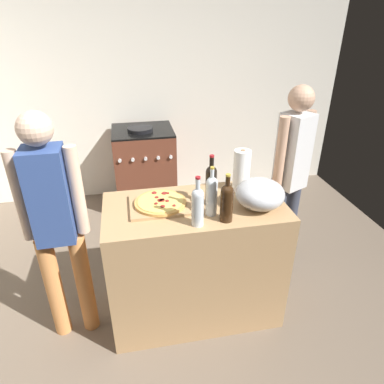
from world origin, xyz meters
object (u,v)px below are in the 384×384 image
Objects in this scene: wine_bottle_green at (211,183)px; wine_bottle_clear at (212,194)px; wine_bottle_amber at (198,205)px; wine_bottle_dark at (227,201)px; pizza at (160,202)px; person_in_stripes at (55,221)px; mixing_bowl at (260,194)px; stove at (145,168)px; person_in_red at (290,172)px; paper_towel_roll at (242,170)px.

wine_bottle_green reaches higher than wine_bottle_clear.
wine_bottle_amber is (-0.14, -0.23, -0.02)m from wine_bottle_green.
wine_bottle_dark is 0.22m from wine_bottle_green.
wine_bottle_amber reaches higher than pizza.
person_in_stripes reaches higher than wine_bottle_clear.
wine_bottle_dark is 0.96× the size of wine_bottle_clear.
mixing_bowl is 0.33× the size of stove.
wine_bottle_clear is at bearing -146.85° from person_in_red.
person_in_red is (0.89, 0.61, -0.15)m from wine_bottle_amber.
person_in_stripes reaches higher than person_in_red.
paper_towel_roll is 0.93× the size of wine_bottle_clear.
person_in_red reaches higher than mixing_bowl.
wine_bottle_amber is at bearing -84.10° from stove.
person_in_stripes is at bearing -178.73° from wine_bottle_green.
stove is at bearing 95.90° from wine_bottle_amber.
person_in_red is at bearing 40.12° from wine_bottle_dark.
pizza reaches higher than stove.
paper_towel_roll is 0.41m from wine_bottle_clear.
wine_bottle_green reaches higher than wine_bottle_amber.
wine_bottle_dark is 0.32× the size of stove.
pizza is 1.76m from stove.
person_in_red reaches higher than stove.
wine_bottle_clear is (-0.29, -0.29, -0.01)m from paper_towel_roll.
wine_bottle_amber is at bearing -135.35° from paper_towel_roll.
stove is (-0.64, 1.82, -0.56)m from mixing_bowl.
person_in_stripes is (-1.24, -0.19, -0.15)m from paper_towel_roll.
wine_bottle_green is at bearing -5.61° from pizza.
pizza is at bearing 168.16° from mixing_bowl.
pizza is 0.21× the size of person_in_stripes.
mixing_bowl is 0.32m from wine_bottle_green.
wine_bottle_green reaches higher than paper_towel_roll.
mixing_bowl is 0.20× the size of person_in_red.
paper_towel_roll is 0.31m from wine_bottle_green.
person_in_stripes reaches higher than wine_bottle_dark.
paper_towel_roll reaches higher than mixing_bowl.
pizza is 0.46m from wine_bottle_dark.
person_in_stripes is at bearing 169.50° from wine_bottle_dark.
person_in_red is at bearing -50.78° from stove.
pizza is 0.35m from wine_bottle_green.
wine_bottle_dark reaches higher than stove.
wine_bottle_green is 0.36× the size of stove.
stove is at bearing 101.09° from wine_bottle_green.
pizza is at bearing -161.91° from person_in_red.
wine_bottle_dark is 0.94m from person_in_red.
wine_bottle_green is 0.86m from person_in_red.
wine_bottle_green is 1.86m from stove.
wine_bottle_amber is at bearing -53.42° from pizza.
wine_bottle_clear reaches higher than wine_bottle_amber.
paper_towel_roll is 0.86× the size of wine_bottle_green.
wine_bottle_amber is (-0.18, -0.02, 0.00)m from wine_bottle_dark.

